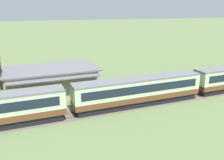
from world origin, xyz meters
The scene contains 3 objects.
passenger_train centered at (-23.20, 0.18, 2.25)m, with size 101.29×2.94×4.05m.
railway_track centered at (-19.98, 0.18, 0.01)m, with size 173.55×3.60×0.04m.
station_building centered at (-34.50, 9.75, 2.20)m, with size 14.89×9.77×4.35m.
Camera 1 is at (-39.11, -28.25, 13.30)m, focal length 38.00 mm.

